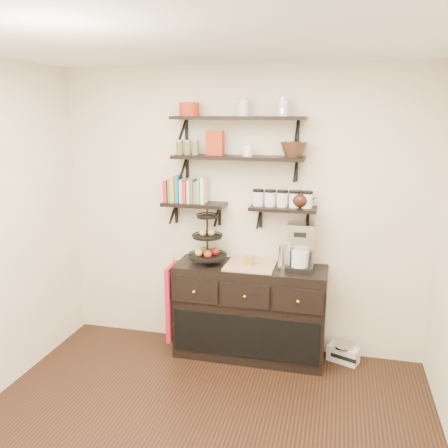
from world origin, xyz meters
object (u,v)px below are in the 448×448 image
at_px(sideboard, 250,311).
at_px(radio, 343,353).
at_px(fruit_stand, 208,244).
at_px(coffee_maker, 301,247).

relative_size(sideboard, radio, 4.47).
xyz_separation_m(sideboard, radio, (0.88, 0.09, -0.37)).
height_order(fruit_stand, radio, fruit_stand).
distance_m(sideboard, coffee_maker, 0.79).
height_order(sideboard, fruit_stand, fruit_stand).
relative_size(sideboard, coffee_maker, 3.23).
distance_m(fruit_stand, coffee_maker, 0.86).
distance_m(sideboard, fruit_stand, 0.75).
bearing_deg(fruit_stand, coffee_maker, 1.71).
distance_m(coffee_maker, radio, 1.11).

